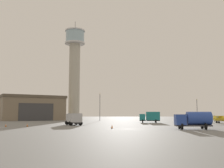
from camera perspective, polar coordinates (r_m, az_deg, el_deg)
name	(u,v)px	position (r m, az deg, el deg)	size (l,w,h in m)	color
ground_plane	(128,129)	(45.62, 3.54, -9.69)	(400.00, 400.00, 0.00)	slate
control_tower	(75,65)	(114.70, -8.10, 4.03)	(8.63, 8.63, 42.75)	#B2AD9E
hangar	(30,108)	(112.50, -17.33, -5.01)	(31.21, 30.15, 9.64)	#7A6B56
airplane_yellow	(222,118)	(78.40, 22.69, -6.84)	(10.04, 7.85, 2.95)	gold
truck_box_teal	(150,117)	(78.02, 8.26, -7.02)	(6.07, 3.78, 3.15)	#38383D
truck_box_silver	(74,118)	(61.37, -8.25, -7.35)	(4.47, 7.05, 2.67)	#38383D
truck_fuel_tanker_blue	(194,119)	(46.85, 17.25, -7.34)	(6.11, 3.41, 2.93)	#38383D
light_post_west	(197,107)	(103.60, 17.90, -4.85)	(0.44, 0.44, 8.19)	#38383D
light_post_east	(100,105)	(99.39, -2.64, -4.49)	(0.44, 0.44, 10.23)	#38383D
traffic_cone_near_left	(27,125)	(56.55, -17.85, -8.45)	(0.36, 0.36, 0.63)	black
traffic_cone_near_right	(6,125)	(57.62, -21.96, -8.28)	(0.36, 0.36, 0.57)	black
traffic_cone_mid_apron	(112,126)	(47.83, 0.01, -9.17)	(0.36, 0.36, 0.66)	black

